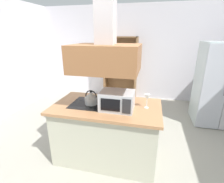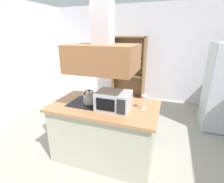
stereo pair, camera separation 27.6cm
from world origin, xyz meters
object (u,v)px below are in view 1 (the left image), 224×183
at_px(microwave, 117,100).
at_px(wine_glass_on_counter, 147,98).
at_px(kettle, 91,98).
at_px(cutting_board, 118,99).
at_px(refrigerator, 220,85).
at_px(dish_cabinet, 120,72).

relative_size(microwave, wine_glass_on_counter, 2.23).
xyz_separation_m(kettle, cutting_board, (0.36, 0.27, -0.08)).
height_order(refrigerator, cutting_board, refrigerator).
xyz_separation_m(dish_cabinet, microwave, (0.48, -2.79, 0.21)).
relative_size(cutting_board, microwave, 0.74).
height_order(refrigerator, wine_glass_on_counter, refrigerator).
distance_m(kettle, microwave, 0.43).
xyz_separation_m(refrigerator, wine_glass_on_counter, (-1.47, -1.60, 0.17)).
distance_m(cutting_board, wine_glass_on_counter, 0.52).
bearing_deg(kettle, dish_cabinet, 91.30).
distance_m(kettle, wine_glass_on_counter, 0.82).
relative_size(kettle, microwave, 0.47).
bearing_deg(wine_glass_on_counter, microwave, -160.33).
height_order(refrigerator, dish_cabinet, dish_cabinet).
distance_m(dish_cabinet, cutting_board, 2.47).
xyz_separation_m(cutting_board, microwave, (0.06, -0.36, 0.12)).
relative_size(dish_cabinet, kettle, 8.56).
bearing_deg(kettle, cutting_board, 36.86).
height_order(dish_cabinet, microwave, dish_cabinet).
bearing_deg(cutting_board, refrigerator, 35.57).
height_order(cutting_board, wine_glass_on_counter, wine_glass_on_counter).
height_order(kettle, microwave, microwave).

